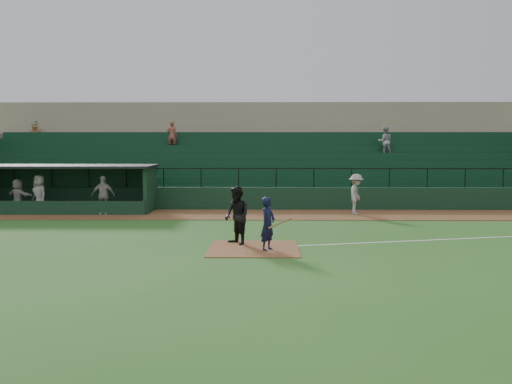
{
  "coord_description": "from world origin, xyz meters",
  "views": [
    {
      "loc": [
        0.34,
        -19.66,
        3.56
      ],
      "look_at": [
        0.0,
        5.0,
        1.4
      ],
      "focal_mm": 39.53,
      "sensor_mm": 36.0,
      "label": 1
    }
  ],
  "objects": [
    {
      "name": "foul_line",
      "position": [
        8.0,
        1.2,
        0.01
      ],
      "size": [
        17.49,
        4.44,
        0.01
      ],
      "primitive_type": "cube",
      "rotation": [
        0.0,
        0.0,
        0.24
      ],
      "color": "white",
      "rests_on": "ground"
    },
    {
      "name": "home_plate_dirt",
      "position": [
        0.0,
        -1.0,
        0.01
      ],
      "size": [
        3.0,
        3.0,
        0.03
      ],
      "primitive_type": "cube",
      "color": "brown",
      "rests_on": "ground"
    },
    {
      "name": "ground",
      "position": [
        0.0,
        0.0,
        0.0
      ],
      "size": [
        90.0,
        90.0,
        0.0
      ],
      "primitive_type": "plane",
      "color": "#27551B",
      "rests_on": "ground"
    },
    {
      "name": "batter_at_plate",
      "position": [
        0.48,
        -1.29,
        0.89
      ],
      "size": [
        1.14,
        0.78,
        1.78
      ],
      "color": "black",
      "rests_on": "ground"
    },
    {
      "name": "dugout",
      "position": [
        -9.75,
        9.56,
        1.33
      ],
      "size": [
        8.9,
        3.2,
        2.42
      ],
      "color": "black",
      "rests_on": "ground"
    },
    {
      "name": "umpire",
      "position": [
        -0.59,
        -0.23,
        1.02
      ],
      "size": [
        1.2,
        1.26,
        2.05
      ],
      "primitive_type": "imported",
      "rotation": [
        0.0,
        0.0,
        -0.97
      ],
      "color": "black",
      "rests_on": "ground"
    },
    {
      "name": "runner",
      "position": [
        4.91,
        8.06,
        1.03
      ],
      "size": [
        1.12,
        1.46,
        2.0
      ],
      "primitive_type": "imported",
      "rotation": [
        0.0,
        0.0,
        1.24
      ],
      "color": "#9E9994",
      "rests_on": "warning_track"
    },
    {
      "name": "dugout_player_c",
      "position": [
        -11.95,
        8.17,
        0.9
      ],
      "size": [
        1.67,
        1.21,
        1.74
      ],
      "primitive_type": "imported",
      "rotation": [
        0.0,
        0.0,
        2.66
      ],
      "color": "#9D9893",
      "rests_on": "warning_track"
    },
    {
      "name": "dugout_player_b",
      "position": [
        -10.84,
        8.11,
        1.0
      ],
      "size": [
        1.12,
        1.05,
        1.93
      ],
      "primitive_type": "imported",
      "rotation": [
        0.0,
        0.0,
        -0.62
      ],
      "color": "gray",
      "rests_on": "warning_track"
    },
    {
      "name": "warning_track",
      "position": [
        0.0,
        8.0,
        0.01
      ],
      "size": [
        40.0,
        4.0,
        0.03
      ],
      "primitive_type": "cube",
      "color": "brown",
      "rests_on": "ground"
    },
    {
      "name": "stadium_structure",
      "position": [
        -0.0,
        16.46,
        2.3
      ],
      "size": [
        38.0,
        13.08,
        6.4
      ],
      "color": "black",
      "rests_on": "ground"
    },
    {
      "name": "dugout_player_a",
      "position": [
        -7.6,
        7.88,
        0.98
      ],
      "size": [
        1.16,
        0.58,
        1.91
      ],
      "primitive_type": "imported",
      "rotation": [
        0.0,
        0.0,
        0.1
      ],
      "color": "#A8A29D",
      "rests_on": "warning_track"
    }
  ]
}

